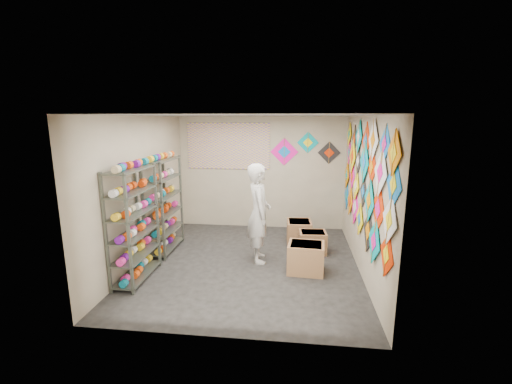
# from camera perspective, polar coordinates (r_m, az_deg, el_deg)

# --- Properties ---
(ground) EXTENTS (4.50, 4.50, 0.00)m
(ground) POSITION_cam_1_polar(r_m,az_deg,el_deg) (6.55, -1.20, -11.73)
(ground) COLOR black
(room_walls) EXTENTS (4.50, 4.50, 4.50)m
(room_walls) POSITION_cam_1_polar(r_m,az_deg,el_deg) (6.07, -1.27, 2.61)
(room_walls) COLOR tan
(room_walls) RESTS_ON ground
(shelf_rack_front) EXTENTS (0.40, 1.10, 1.90)m
(shelf_rack_front) POSITION_cam_1_polar(r_m,az_deg,el_deg) (5.96, -19.70, -5.16)
(shelf_rack_front) COLOR #4C5147
(shelf_rack_front) RESTS_ON ground
(shelf_rack_back) EXTENTS (0.40, 1.10, 1.90)m
(shelf_rack_back) POSITION_cam_1_polar(r_m,az_deg,el_deg) (7.10, -15.11, -2.14)
(shelf_rack_back) COLOR #4C5147
(shelf_rack_back) RESTS_ON ground
(string_spools) EXTENTS (0.12, 2.36, 0.12)m
(string_spools) POSITION_cam_1_polar(r_m,az_deg,el_deg) (6.50, -17.25, -2.71)
(string_spools) COLOR #F42A95
(string_spools) RESTS_ON ground
(kite_wall_display) EXTENTS (0.06, 4.23, 2.09)m
(kite_wall_display) POSITION_cam_1_polar(r_m,az_deg,el_deg) (6.07, 17.50, 1.81)
(kite_wall_display) COLOR red
(kite_wall_display) RESTS_ON room_walls
(back_wall_kites) EXTENTS (1.65, 0.02, 0.81)m
(back_wall_kites) POSITION_cam_1_polar(r_m,az_deg,el_deg) (8.20, 7.88, 6.99)
(back_wall_kites) COLOR #F00F9A
(back_wall_kites) RESTS_ON room_walls
(poster) EXTENTS (2.00, 0.01, 1.10)m
(poster) POSITION_cam_1_polar(r_m,az_deg,el_deg) (8.35, -4.64, 7.63)
(poster) COLOR #764DA6
(poster) RESTS_ON room_walls
(shopkeeper) EXTENTS (0.87, 0.73, 1.86)m
(shopkeeper) POSITION_cam_1_polar(r_m,az_deg,el_deg) (6.36, 0.47, -3.55)
(shopkeeper) COLOR beige
(shopkeeper) RESTS_ON ground
(carton_a) EXTENTS (0.66, 0.56, 0.52)m
(carton_a) POSITION_cam_1_polar(r_m,az_deg,el_deg) (6.17, 8.31, -10.78)
(carton_a) COLOR #986C42
(carton_a) RESTS_ON ground
(carton_b) EXTENTS (0.56, 0.47, 0.43)m
(carton_b) POSITION_cam_1_polar(r_m,az_deg,el_deg) (7.05, 9.40, -8.23)
(carton_b) COLOR #986C42
(carton_b) RESTS_ON ground
(carton_c) EXTENTS (0.54, 0.59, 0.49)m
(carton_c) POSITION_cam_1_polar(r_m,az_deg,el_deg) (7.52, 7.18, -6.62)
(carton_c) COLOR #986C42
(carton_c) RESTS_ON ground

